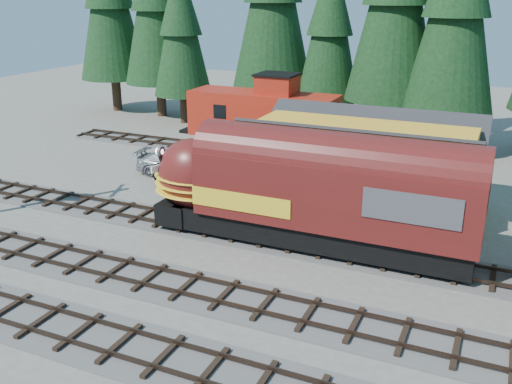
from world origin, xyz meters
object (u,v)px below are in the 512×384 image
at_px(locomotive, 299,196).
at_px(pickup_truck_a, 204,174).
at_px(caboose, 264,119).
at_px(pickup_truck_b, 177,164).
at_px(depot, 363,157).

relative_size(locomotive, pickup_truck_a, 2.37).
distance_m(locomotive, caboose, 16.06).
bearing_deg(pickup_truck_a, pickup_truck_b, 75.31).
bearing_deg(caboose, locomotive, -60.68).
bearing_deg(pickup_truck_b, caboose, -31.98).
bearing_deg(locomotive, caboose, 119.32).
distance_m(caboose, pickup_truck_b, 7.87).
bearing_deg(depot, pickup_truck_b, 176.80).
xyz_separation_m(depot, locomotive, (-1.43, -6.50, -0.38)).
bearing_deg(pickup_truck_a, locomotive, -109.99).
xyz_separation_m(pickup_truck_a, pickup_truck_b, (-3.04, 1.66, -0.15)).
bearing_deg(depot, pickup_truck_a, -174.40).
relative_size(locomotive, pickup_truck_b, 2.93).
height_order(locomotive, pickup_truck_a, locomotive).
xyz_separation_m(caboose, pickup_truck_a, (-0.38, -8.45, -1.87)).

